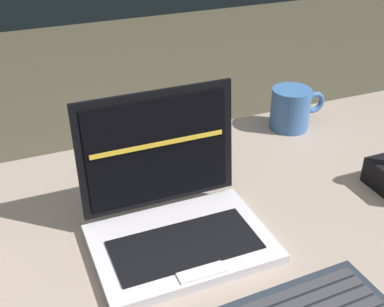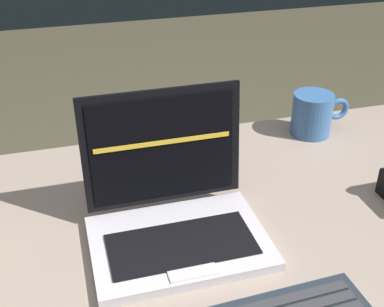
# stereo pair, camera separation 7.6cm
# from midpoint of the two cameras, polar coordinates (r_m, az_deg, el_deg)

# --- Properties ---
(desk) EXTENTS (1.57, 0.72, 0.75)m
(desk) POSITION_cam_midpoint_polar(r_m,az_deg,el_deg) (0.92, -6.29, -15.28)
(desk) COLOR #A08D7D
(desk) RESTS_ON ground
(laptop_front) EXTENTS (0.28, 0.22, 0.23)m
(laptop_front) POSITION_cam_midpoint_polar(r_m,az_deg,el_deg) (0.82, -4.73, -6.86)
(laptop_front) COLOR silver
(laptop_front) RESTS_ON desk
(coffee_mug) EXTENTS (0.14, 0.09, 0.10)m
(coffee_mug) POSITION_cam_midpoint_polar(r_m,az_deg,el_deg) (1.18, 9.40, 5.02)
(coffee_mug) COLOR #3D6BA8
(coffee_mug) RESTS_ON desk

